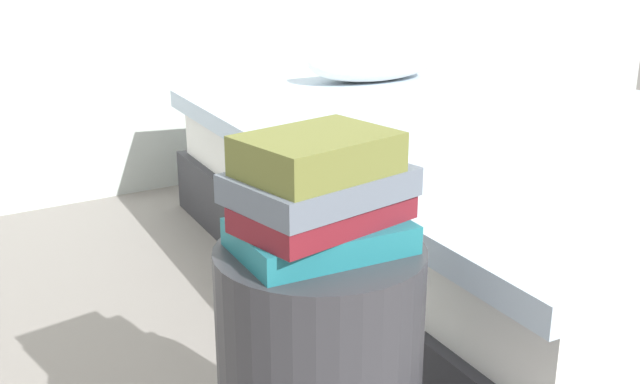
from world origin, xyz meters
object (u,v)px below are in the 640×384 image
object	(u,v)px
book_slate	(319,186)
book_maroon	(321,213)
bed	(501,192)
book_olive	(317,154)
book_teal	(323,236)

from	to	relation	value
book_slate	book_maroon	bearing A→B (deg)	-108.06
book_slate	bed	bearing A→B (deg)	22.66
book_maroon	book_olive	world-z (taller)	book_olive
book_teal	book_olive	distance (m)	0.14
book_olive	book_maroon	bearing A→B (deg)	-34.68
bed	book_maroon	distance (m)	1.35
bed	book_maroon	bearing A→B (deg)	-143.83
bed	book_teal	distance (m)	1.32
bed	book_olive	size ratio (longest dim) A/B	9.24
book_maroon	book_olive	distance (m)	0.10
bed	book_slate	xyz separation A→B (m)	(-1.10, -0.68, 0.40)
bed	book_olive	distance (m)	1.38
book_olive	bed	bearing A→B (deg)	22.72
book_slate	book_olive	distance (m)	0.05
book_maroon	book_slate	size ratio (longest dim) A/B	0.99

